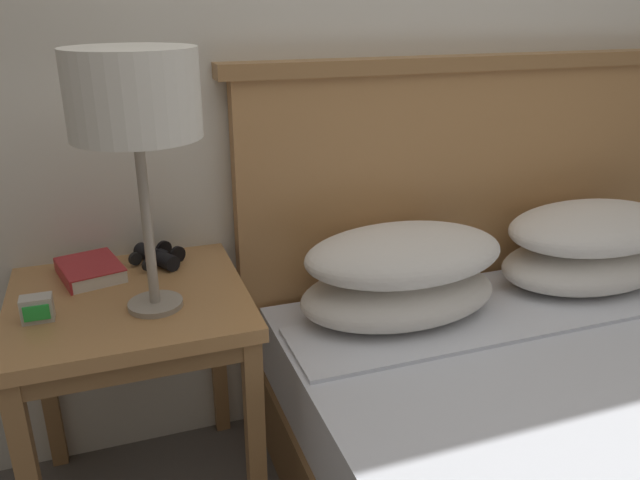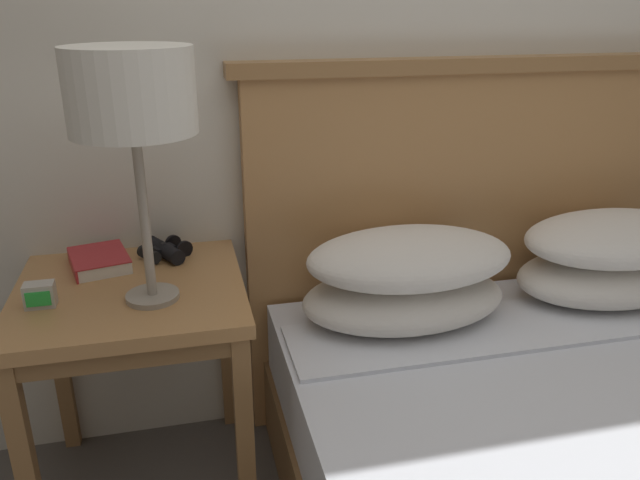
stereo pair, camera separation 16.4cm
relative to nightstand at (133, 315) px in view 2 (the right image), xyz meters
name	(u,v)px [view 2 (the right image)]	position (x,y,z in m)	size (l,w,h in m)	color
wall_back	(366,17)	(0.72, 0.30, 0.73)	(8.00, 0.06, 2.60)	beige
nightstand	(133,315)	(0.00, 0.00, 0.00)	(0.58, 0.58, 0.66)	#AD7A47
bed	(616,474)	(1.10, -0.55, -0.28)	(1.62, 1.85, 1.19)	brown
table_lamp	(131,96)	(0.06, -0.10, 0.58)	(0.28, 0.28, 0.60)	gray
book_on_nightstand	(98,260)	(-0.09, 0.14, 0.11)	(0.19, 0.22, 0.04)	silver
binoculars_pair	(165,250)	(0.09, 0.17, 0.11)	(0.16, 0.16, 0.05)	black
alarm_clock	(40,295)	(-0.20, -0.08, 0.12)	(0.07, 0.05, 0.06)	#B7B2A8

